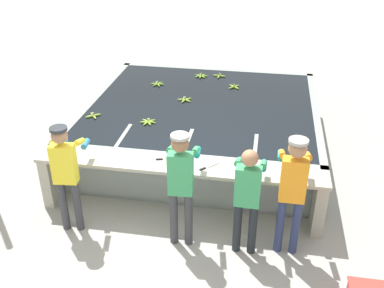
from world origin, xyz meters
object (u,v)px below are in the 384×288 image
(worker_1, at_px, (181,179))
(banana_bunch_floating_0, at_px, (219,76))
(worker_0, at_px, (66,169))
(knife_1, at_px, (207,167))
(banana_bunch_floating_5, at_px, (201,76))
(banana_bunch_floating_6, at_px, (148,122))
(worker_2, at_px, (248,193))
(banana_bunch_floating_4, at_px, (93,116))
(banana_bunch_floating_1, at_px, (158,84))
(banana_bunch_floating_2, at_px, (185,100))
(worker_3, at_px, (293,185))
(knife_0, at_px, (164,159))
(banana_bunch_floating_3, at_px, (234,87))

(worker_1, bearing_deg, banana_bunch_floating_0, 90.18)
(worker_0, bearing_deg, knife_1, 16.23)
(banana_bunch_floating_5, xyz_separation_m, banana_bunch_floating_6, (-0.53, -2.34, 0.00))
(worker_2, height_order, banana_bunch_floating_0, worker_2)
(worker_0, height_order, banana_bunch_floating_4, worker_0)
(worker_2, height_order, banana_bunch_floating_1, worker_2)
(worker_1, bearing_deg, worker_2, -1.03)
(banana_bunch_floating_1, relative_size, banana_bunch_floating_2, 1.01)
(worker_0, xyz_separation_m, banana_bunch_floating_5, (1.20, 4.14, -0.10))
(worker_0, bearing_deg, worker_2, -1.06)
(banana_bunch_floating_4, bearing_deg, knife_1, -31.46)
(banana_bunch_floating_0, distance_m, banana_bunch_floating_2, 1.46)
(worker_2, bearing_deg, banana_bunch_floating_6, 134.08)
(worker_0, relative_size, banana_bunch_floating_2, 5.87)
(worker_1, height_order, banana_bunch_floating_4, worker_1)
(banana_bunch_floating_1, relative_size, banana_bunch_floating_4, 1.16)
(worker_0, xyz_separation_m, knife_1, (1.84, 0.54, -0.10))
(worker_3, distance_m, banana_bunch_floating_4, 3.80)
(banana_bunch_floating_4, bearing_deg, worker_3, -28.67)
(banana_bunch_floating_6, relative_size, knife_1, 1.02)
(worker_3, relative_size, banana_bunch_floating_0, 6.02)
(worker_2, xyz_separation_m, banana_bunch_floating_5, (-1.25, 4.18, -0.04))
(worker_0, bearing_deg, knife_0, 28.52)
(worker_1, height_order, worker_2, worker_1)
(banana_bunch_floating_5, relative_size, banana_bunch_floating_6, 1.00)
(banana_bunch_floating_6, bearing_deg, worker_3, -36.89)
(banana_bunch_floating_0, relative_size, banana_bunch_floating_2, 1.02)
(worker_1, relative_size, banana_bunch_floating_0, 5.93)
(worker_0, height_order, worker_3, worker_3)
(banana_bunch_floating_3, bearing_deg, knife_0, -103.86)
(banana_bunch_floating_2, xyz_separation_m, knife_1, (0.74, -2.29, -0.01))
(banana_bunch_floating_0, bearing_deg, knife_1, -85.86)
(worker_3, bearing_deg, banana_bunch_floating_3, 106.39)
(worker_3, xyz_separation_m, banana_bunch_floating_5, (-1.80, 4.09, -0.15))
(worker_2, bearing_deg, banana_bunch_floating_5, 106.63)
(banana_bunch_floating_4, xyz_separation_m, knife_0, (1.54, -1.21, -0.01))
(knife_1, bearing_deg, knife_0, 169.39)
(banana_bunch_floating_6, bearing_deg, banana_bunch_floating_2, 67.16)
(worker_2, distance_m, banana_bunch_floating_4, 3.37)
(banana_bunch_floating_1, distance_m, banana_bunch_floating_2, 0.98)
(worker_2, relative_size, banana_bunch_floating_6, 5.55)
(banana_bunch_floating_2, bearing_deg, worker_1, -80.22)
(worker_3, relative_size, banana_bunch_floating_6, 6.09)
(knife_1, bearing_deg, worker_2, -43.79)
(banana_bunch_floating_3, distance_m, banana_bunch_floating_5, 0.90)
(banana_bunch_floating_2, distance_m, knife_1, 2.41)
(worker_1, height_order, banana_bunch_floating_0, worker_1)
(banana_bunch_floating_0, distance_m, banana_bunch_floating_4, 3.02)
(banana_bunch_floating_4, bearing_deg, worker_2, -34.51)
(banana_bunch_floating_3, bearing_deg, worker_2, -82.16)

